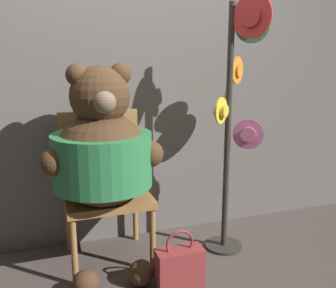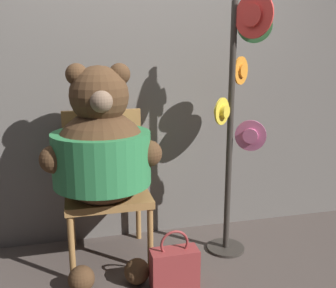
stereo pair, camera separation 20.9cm
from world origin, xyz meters
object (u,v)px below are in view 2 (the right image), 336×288
at_px(handbag_on_ground, 174,267).
at_px(chair, 106,179).
at_px(hat_display_rack, 237,112).
at_px(teddy_bear, 102,152).

bearing_deg(handbag_on_ground, chair, 122.80).
distance_m(hat_display_rack, handbag_on_ground, 1.12).
bearing_deg(hat_display_rack, chair, 166.97).
height_order(teddy_bear, hat_display_rack, hat_display_rack).
bearing_deg(chair, teddy_bear, -99.95).
distance_m(chair, teddy_bear, 0.31).
xyz_separation_m(chair, hat_display_rack, (0.90, -0.21, 0.48)).
xyz_separation_m(hat_display_rack, handbag_on_ground, (-0.54, -0.35, -0.91)).
bearing_deg(chair, hat_display_rack, -13.03).
relative_size(chair, teddy_bear, 0.75).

